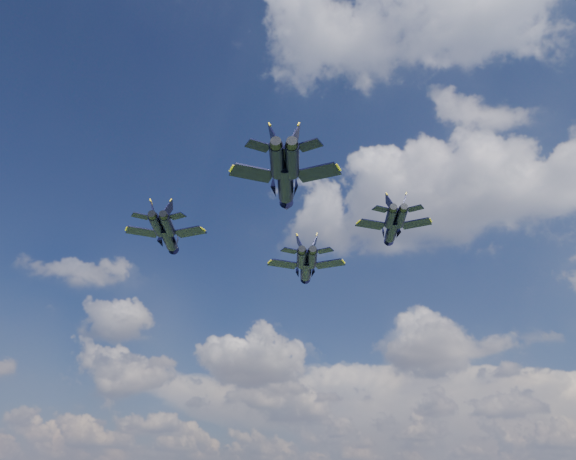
% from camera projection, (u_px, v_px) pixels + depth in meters
% --- Properties ---
extents(jet_lead, '(13.19, 17.96, 4.31)m').
position_uv_depth(jet_lead, '(306.00, 269.00, 102.93)').
color(jet_lead, black).
extents(jet_left, '(11.53, 15.67, 3.77)m').
position_uv_depth(jet_left, '(169.00, 238.00, 86.81)').
color(jet_left, black).
extents(jet_right, '(10.80, 14.85, 3.54)m').
position_uv_depth(jet_right, '(392.00, 230.00, 86.64)').
color(jet_right, black).
extents(jet_slot, '(13.26, 18.11, 4.34)m').
position_uv_depth(jet_slot, '(286.00, 184.00, 72.68)').
color(jet_slot, black).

